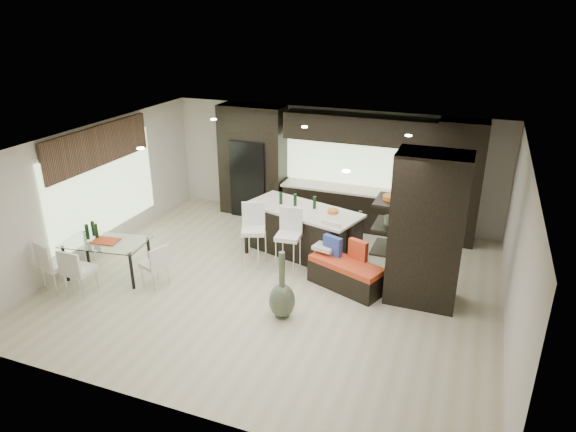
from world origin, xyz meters
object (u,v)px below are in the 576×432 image
at_px(stool_right, 325,256).
at_px(dining_table, 108,259).
at_px(stool_left, 254,241).
at_px(chair_end, 155,267).
at_px(kitchen_island, 303,231).
at_px(chair_near, 80,273).
at_px(chair_far, 58,267).
at_px(stool_mid, 288,247).
at_px(floor_vase, 282,285).
at_px(bench, 346,275).

relative_size(stool_right, dining_table, 0.58).
bearing_deg(dining_table, stool_left, 22.21).
xyz_separation_m(dining_table, chair_end, (1.05, 0.00, 0.02)).
bearing_deg(kitchen_island, chair_near, -119.99).
xyz_separation_m(kitchen_island, chair_far, (-3.64, -3.04, -0.03)).
distance_m(stool_mid, chair_near, 3.84).
relative_size(stool_left, floor_vase, 0.86).
xyz_separation_m(kitchen_island, stool_left, (-0.74, -0.85, 0.01)).
distance_m(floor_vase, chair_far, 4.17).
relative_size(stool_right, chair_near, 1.02).
distance_m(stool_mid, floor_vase, 1.62).
xyz_separation_m(stool_right, chair_far, (-4.38, -2.23, 0.03)).
bearing_deg(stool_right, kitchen_island, 145.07).
distance_m(bench, chair_end, 3.54).
height_order(stool_mid, dining_table, stool_mid).
bearing_deg(chair_near, stool_right, 29.64).
xyz_separation_m(stool_right, chair_end, (-2.85, -1.46, -0.05)).
bearing_deg(bench, stool_left, -165.56).
height_order(bench, floor_vase, floor_vase).
bearing_deg(kitchen_island, stool_mid, -73.71).
relative_size(kitchen_island, chair_near, 2.79).
height_order(stool_left, chair_end, stool_left).
bearing_deg(bench, floor_vase, -98.43).
bearing_deg(chair_end, chair_near, 144.24).
xyz_separation_m(kitchen_island, bench, (1.23, -1.09, -0.23)).
distance_m(stool_left, stool_right, 1.49).
bearing_deg(floor_vase, stool_right, 80.52).
bearing_deg(kitchen_island, floor_vase, -62.38).
xyz_separation_m(bench, dining_table, (-4.39, -1.19, 0.10)).
bearing_deg(dining_table, chair_far, -130.41).
bearing_deg(bench, chair_end, -138.93).
distance_m(kitchen_island, chair_near, 4.37).
height_order(bench, chair_near, chair_near).
bearing_deg(stool_right, bench, -16.79).
bearing_deg(dining_table, chair_end, -8.40).
bearing_deg(bench, stool_right, 171.91).
xyz_separation_m(stool_right, floor_vase, (-0.26, -1.58, 0.16)).
bearing_deg(chair_far, kitchen_island, 56.73).
bearing_deg(kitchen_island, chair_far, -123.81).
bearing_deg(stool_mid, stool_left, 174.54).
bearing_deg(bench, kitchen_island, 159.83).
distance_m(dining_table, chair_near, 0.75).
height_order(kitchen_island, chair_near, kitchen_island).
distance_m(bench, chair_far, 5.24).
xyz_separation_m(stool_mid, chair_far, (-3.64, -2.19, -0.04)).
height_order(bench, chair_end, chair_end).
bearing_deg(stool_mid, dining_table, -161.15).
distance_m(kitchen_island, stool_left, 1.13).
xyz_separation_m(bench, floor_vase, (-0.75, -1.30, 0.33)).
bearing_deg(stool_left, stool_mid, -21.07).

